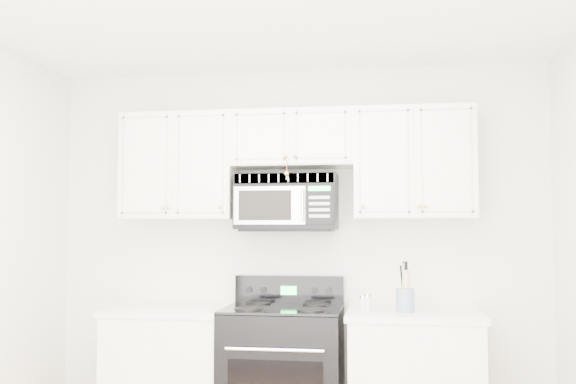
# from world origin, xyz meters

# --- Properties ---
(room) EXTENTS (3.51, 3.51, 2.61)m
(room) POSITION_xyz_m (0.00, 0.00, 1.30)
(room) COLOR #A27154
(room) RESTS_ON ground
(base_cabinet_left) EXTENTS (0.86, 0.65, 0.92)m
(base_cabinet_left) POSITION_xyz_m (-0.80, 1.44, 0.43)
(base_cabinet_left) COLOR white
(base_cabinet_left) RESTS_ON ground
(range) EXTENTS (0.77, 0.70, 1.12)m
(range) POSITION_xyz_m (-0.05, 1.43, 0.48)
(range) COLOR black
(range) RESTS_ON ground
(upper_cabinets) EXTENTS (2.44, 0.37, 0.75)m
(upper_cabinets) POSITION_xyz_m (-0.00, 1.58, 1.93)
(upper_cabinets) COLOR white
(upper_cabinets) RESTS_ON ground
(microwave) EXTENTS (0.69, 0.40, 0.38)m
(microwave) POSITION_xyz_m (-0.05, 1.57, 1.64)
(microwave) COLOR black
(microwave) RESTS_ON ground
(utensil_crock) EXTENTS (0.12, 0.12, 0.32)m
(utensil_crock) POSITION_xyz_m (0.75, 1.40, 1.00)
(utensil_crock) COLOR slate
(utensil_crock) RESTS_ON base_cabinet_right
(shaker_salt) EXTENTS (0.04, 0.04, 0.10)m
(shaker_salt) POSITION_xyz_m (0.48, 1.40, 0.97)
(shaker_salt) COLOR silver
(shaker_salt) RESTS_ON base_cabinet_right
(shaker_pepper) EXTENTS (0.05, 0.05, 0.11)m
(shaker_pepper) POSITION_xyz_m (0.51, 1.39, 0.98)
(shaker_pepper) COLOR silver
(shaker_pepper) RESTS_ON base_cabinet_right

